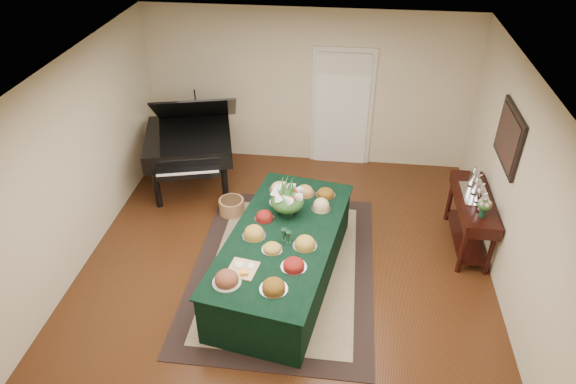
# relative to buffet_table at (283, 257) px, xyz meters

# --- Properties ---
(ground) EXTENTS (6.00, 6.00, 0.00)m
(ground) POSITION_rel_buffet_table_xyz_m (0.00, 0.20, -0.37)
(ground) COLOR black
(ground) RESTS_ON ground
(area_rug) EXTENTS (2.41, 3.38, 0.01)m
(area_rug) POSITION_rel_buffet_table_xyz_m (-0.02, 0.20, -0.37)
(area_rug) COLOR black
(area_rug) RESTS_ON ground
(kitchen_doorway) EXTENTS (1.05, 0.07, 2.10)m
(kitchen_doorway) POSITION_rel_buffet_table_xyz_m (0.60, 3.16, 0.65)
(kitchen_doorway) COLOR silver
(kitchen_doorway) RESTS_ON ground
(buffet_table) EXTENTS (1.71, 2.88, 0.74)m
(buffet_table) POSITION_rel_buffet_table_xyz_m (0.00, 0.00, 0.00)
(buffet_table) COLOR black
(buffet_table) RESTS_ON ground
(food_platters) EXTENTS (1.29, 2.26, 0.13)m
(food_platters) POSITION_rel_buffet_table_xyz_m (-0.02, 0.05, 0.42)
(food_platters) COLOR #A2ABA2
(food_platters) RESTS_ON buffet_table
(cutting_board) EXTENTS (0.37, 0.37, 0.10)m
(cutting_board) POSITION_rel_buffet_table_xyz_m (-0.37, -0.67, 0.40)
(cutting_board) COLOR tan
(cutting_board) RESTS_ON buffet_table
(green_goblets) EXTENTS (0.14, 0.12, 0.18)m
(green_goblets) POSITION_rel_buffet_table_xyz_m (0.06, -0.14, 0.46)
(green_goblets) COLOR black
(green_goblets) RESTS_ON buffet_table
(floral_centerpiece) EXTENTS (0.45, 0.45, 0.45)m
(floral_centerpiece) POSITION_rel_buffet_table_xyz_m (0.00, 0.44, 0.63)
(floral_centerpiece) COLOR black
(floral_centerpiece) RESTS_ON buffet_table
(grand_piano) EXTENTS (1.70, 1.89, 1.68)m
(grand_piano) POSITION_rel_buffet_table_xyz_m (-1.79, 2.07, 0.46)
(grand_piano) COLOR black
(grand_piano) RESTS_ON ground
(wicker_basket) EXTENTS (0.39, 0.39, 0.24)m
(wicker_basket) POSITION_rel_buffet_table_xyz_m (-0.99, 1.35, -0.25)
(wicker_basket) COLOR #9B693E
(wicker_basket) RESTS_ON ground
(mahogany_sideboard) EXTENTS (0.45, 1.39, 0.83)m
(mahogany_sideboard) POSITION_rel_buffet_table_xyz_m (2.50, 1.01, 0.27)
(mahogany_sideboard) COLOR black
(mahogany_sideboard) RESTS_ON ground
(tea_service) EXTENTS (0.34, 0.74, 0.30)m
(tea_service) POSITION_rel_buffet_table_xyz_m (2.50, 1.05, 0.57)
(tea_service) COLOR silver
(tea_service) RESTS_ON mahogany_sideboard
(pink_bouquet) EXTENTS (0.20, 0.20, 0.25)m
(pink_bouquet) POSITION_rel_buffet_table_xyz_m (2.50, 0.58, 0.62)
(pink_bouquet) COLOR black
(pink_bouquet) RESTS_ON mahogany_sideboard
(wall_painting) EXTENTS (0.05, 0.95, 0.75)m
(wall_painting) POSITION_rel_buffet_table_xyz_m (2.72, 1.01, 1.38)
(wall_painting) COLOR black
(wall_painting) RESTS_ON ground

